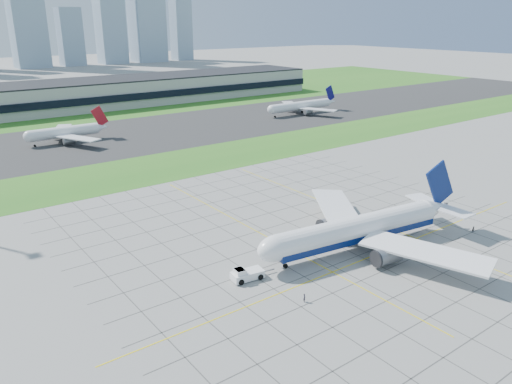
# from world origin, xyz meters

# --- Properties ---
(ground) EXTENTS (1400.00, 1400.00, 0.00)m
(ground) POSITION_xyz_m (0.00, 0.00, 0.00)
(ground) COLOR #979792
(ground) RESTS_ON ground
(grass_median) EXTENTS (700.00, 35.00, 0.04)m
(grass_median) POSITION_xyz_m (0.00, 90.00, 0.02)
(grass_median) COLOR #26651C
(grass_median) RESTS_ON ground
(asphalt_taxiway) EXTENTS (700.00, 75.00, 0.04)m
(asphalt_taxiway) POSITION_xyz_m (0.00, 145.00, 0.03)
(asphalt_taxiway) COLOR #383838
(asphalt_taxiway) RESTS_ON ground
(grass_far) EXTENTS (700.00, 145.00, 0.04)m
(grass_far) POSITION_xyz_m (0.00, 255.00, 0.02)
(grass_far) COLOR #26651C
(grass_far) RESTS_ON ground
(apron_markings) EXTENTS (120.00, 130.00, 0.03)m
(apron_markings) POSITION_xyz_m (0.43, 11.09, 0.02)
(apron_markings) COLOR #474744
(apron_markings) RESTS_ON ground
(terminal) EXTENTS (260.00, 43.00, 15.80)m
(terminal) POSITION_xyz_m (40.00, 229.87, 7.89)
(terminal) COLOR #B7B7B2
(terminal) RESTS_ON ground
(airliner) EXTENTS (55.84, 56.23, 17.63)m
(airliner) POSITION_xyz_m (2.59, 2.62, 4.82)
(airliner) COLOR white
(airliner) RESTS_ON ground
(pushback_tug) EXTENTS (9.71, 4.09, 2.67)m
(pushback_tug) POSITION_xyz_m (-26.16, 6.21, 1.19)
(pushback_tug) COLOR white
(pushback_tug) RESTS_ON ground
(crew_near) EXTENTS (0.70, 0.74, 1.70)m
(crew_near) POSITION_xyz_m (-22.39, -7.08, 0.85)
(crew_near) COLOR black
(crew_near) RESTS_ON ground
(crew_far) EXTENTS (0.92, 0.83, 1.56)m
(crew_far) POSITION_xyz_m (32.27, -8.15, 0.78)
(crew_far) COLOR black
(crew_far) RESTS_ON ground
(distant_jet_1) EXTENTS (33.43, 42.66, 14.08)m
(distant_jet_1) POSITION_xyz_m (-18.23, 147.83, 4.48)
(distant_jet_1) COLOR white
(distant_jet_1) RESTS_ON ground
(distant_jet_2) EXTENTS (46.33, 42.66, 14.08)m
(distant_jet_2) POSITION_xyz_m (106.59, 138.97, 4.49)
(distant_jet_2) COLOR white
(distant_jet_2) RESTS_ON ground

